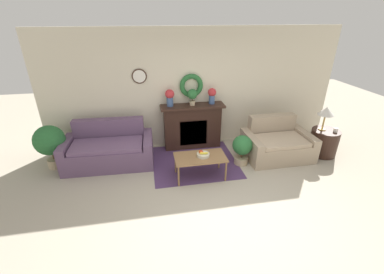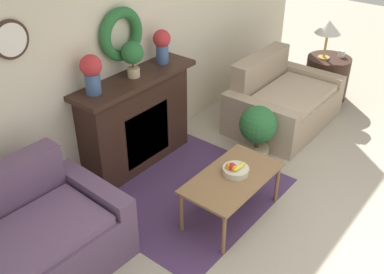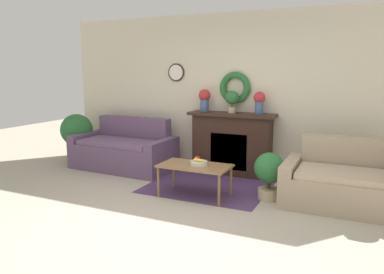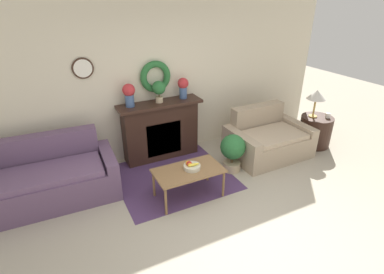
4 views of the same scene
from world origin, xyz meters
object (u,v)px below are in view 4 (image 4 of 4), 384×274
mug (328,115)px  vase_on_mantel_right (183,87)px  vase_on_mantel_left (129,94)px  potted_plant_floor_by_loveseat (233,150)px  table_lamp (317,95)px  fireplace (161,130)px  fruit_bowl (191,166)px  loveseat_right (267,140)px  side_table_by_loveseat (315,131)px  potted_plant_on_mantel (159,89)px  couch_left (51,179)px  coffee_table (189,173)px

mug → vase_on_mantel_right: (-2.54, 1.03, 0.63)m
vase_on_mantel_left → vase_on_mantel_right: size_ratio=1.05×
potted_plant_floor_by_loveseat → table_lamp: bearing=3.8°
vase_on_mantel_right → fireplace: bearing=-179.3°
fruit_bowl → loveseat_right: bearing=15.5°
side_table_by_loveseat → potted_plant_on_mantel: (-2.86, 0.90, 0.99)m
side_table_by_loveseat → vase_on_mantel_left: vase_on_mantel_left is taller
potted_plant_on_mantel → couch_left: bearing=-167.0°
table_lamp → mug: table_lamp is taller
fruit_bowl → potted_plant_on_mantel: size_ratio=0.67×
potted_plant_floor_by_loveseat → couch_left: bearing=169.0°
coffee_table → potted_plant_on_mantel: bearing=86.2°
fireplace → side_table_by_loveseat: size_ratio=2.43×
coffee_table → potted_plant_floor_by_loveseat: (0.97, 0.32, -0.02)m
fruit_bowl → mug: bearing=5.2°
couch_left → table_lamp: size_ratio=3.50×
coffee_table → mug: size_ratio=10.88×
potted_plant_on_mantel → potted_plant_floor_by_loveseat: (0.89, -0.97, -0.90)m
fireplace → vase_on_mantel_left: size_ratio=3.84×
vase_on_mantel_left → coffee_table: bearing=-72.4°
loveseat_right → potted_plant_floor_by_loveseat: size_ratio=2.19×
couch_left → potted_plant_floor_by_loveseat: bearing=-8.8°
fireplace → fruit_bowl: bearing=-91.6°
fruit_bowl → table_lamp: bearing=8.8°
coffee_table → potted_plant_on_mantel: potted_plant_on_mantel is taller
table_lamp → mug: size_ratio=5.85×
fruit_bowl → side_table_by_loveseat: side_table_by_loveseat is taller
vase_on_mantel_left → fireplace: bearing=-0.6°
coffee_table → vase_on_mantel_right: 1.65m
fruit_bowl → side_table_by_loveseat: (2.89, 0.38, -0.20)m
coffee_table → potted_plant_floor_by_loveseat: size_ratio=1.51×
vase_on_mantel_right → side_table_by_loveseat: bearing=-21.0°
couch_left → fruit_bowl: couch_left is taller
potted_plant_floor_by_loveseat → coffee_table: bearing=-161.7°
loveseat_right → vase_on_mantel_left: (-2.28, 0.80, 0.98)m
coffee_table → fruit_bowl: (0.05, 0.01, 0.09)m
coffee_table → vase_on_mantel_left: (-0.42, 1.31, 0.86)m
fireplace → fruit_bowl: size_ratio=5.95×
vase_on_mantel_left → side_table_by_loveseat: bearing=-15.3°
fruit_bowl → mug: mug is taller
table_lamp → couch_left: bearing=175.0°
mug → potted_plant_floor_by_loveseat: 2.12m
mug → couch_left: bearing=173.3°
vase_on_mantel_left → vase_on_mantel_right: vase_on_mantel_left is taller
vase_on_mantel_left → potted_plant_on_mantel: (0.50, -0.02, 0.01)m
vase_on_mantel_right → potted_plant_floor_by_loveseat: vase_on_mantel_right is taller
fireplace → couch_left: 1.94m
fireplace → mug: fireplace is taller
table_lamp → fruit_bowl: bearing=-171.2°
couch_left → coffee_table: 1.98m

